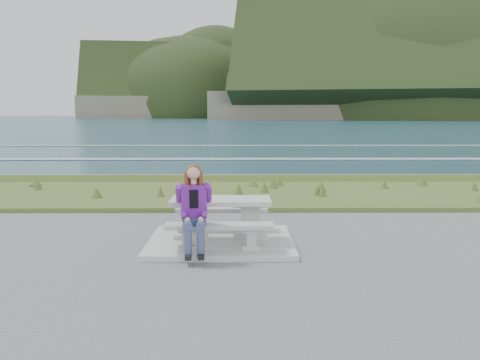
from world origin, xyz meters
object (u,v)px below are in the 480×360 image
object	(u,v)px
bench_landward	(219,230)
seated_woman	(194,221)
picnic_table	(221,208)
bench_seaward	(222,212)

from	to	relation	value
bench_landward	seated_woman	distance (m)	0.46
picnic_table	bench_seaward	xyz separation A→B (m)	(0.00, 0.70, -0.23)
bench_landward	seated_woman	world-z (taller)	seated_woman
bench_landward	bench_seaward	distance (m)	1.40
picnic_table	seated_woman	distance (m)	0.93
bench_landward	picnic_table	bearing A→B (deg)	90.00
bench_landward	bench_seaward	size ratio (longest dim) A/B	1.00
bench_landward	bench_seaward	xyz separation A→B (m)	(0.00, 1.40, 0.00)
picnic_table	seated_woman	xyz separation A→B (m)	(-0.40, -0.84, -0.05)
picnic_table	bench_landward	world-z (taller)	picnic_table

